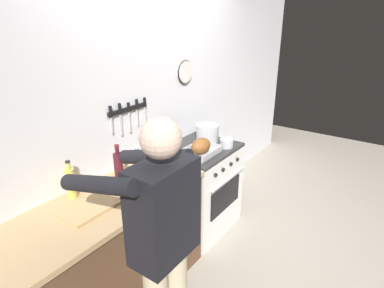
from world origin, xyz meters
TOP-DOWN VIEW (x-y plane):
  - ground_plane at (0.00, 0.00)m, footprint 8.00×8.00m
  - wall_back at (0.00, 1.35)m, footprint 6.00×0.13m
  - counter_block at (-1.20, 0.99)m, footprint 2.03×0.65m
  - stove at (0.22, 0.99)m, footprint 0.76×0.67m
  - person_cook at (-1.12, 0.34)m, footprint 0.51×0.63m
  - roasting_pan at (0.09, 0.89)m, footprint 0.35×0.26m
  - stock_pot at (0.44, 1.04)m, footprint 0.24×0.24m
  - saucepan at (0.39, 0.78)m, footprint 0.14×0.14m
  - cutting_board at (-1.11, 0.98)m, footprint 0.36×0.24m
  - bottle_cooking_oil at (-1.08, 1.20)m, footprint 0.07×0.07m
  - bottle_dish_soap at (-0.52, 1.10)m, footprint 0.06×0.06m
  - bottle_wine_red at (-0.75, 1.07)m, footprint 0.07×0.07m

SIDE VIEW (x-z plane):
  - ground_plane at x=0.00m, z-range 0.00..0.00m
  - stove at x=0.22m, z-range 0.00..0.90m
  - counter_block at x=-1.20m, z-range 0.00..0.90m
  - cutting_board at x=-1.11m, z-range 0.90..0.92m
  - saucepan at x=0.39m, z-range 0.90..0.99m
  - person_cook at x=-1.12m, z-range 0.12..1.78m
  - roasting_pan at x=0.09m, z-range 0.89..1.05m
  - stock_pot at x=0.44m, z-range 0.90..1.07m
  - bottle_dish_soap at x=-0.52m, z-range 0.88..1.11m
  - bottle_cooking_oil at x=-1.08m, z-range 0.88..1.16m
  - bottle_wine_red at x=-0.75m, z-range 0.87..1.20m
  - wall_back at x=0.00m, z-range 0.00..2.60m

